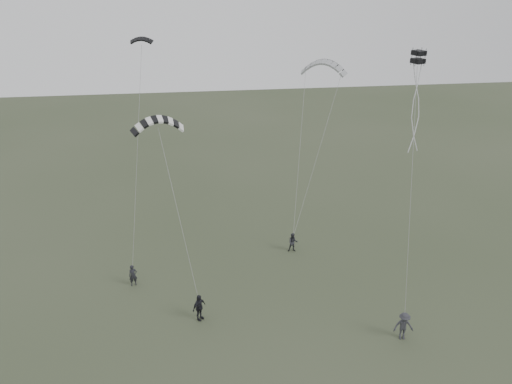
{
  "coord_description": "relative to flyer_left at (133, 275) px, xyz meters",
  "views": [
    {
      "loc": [
        -4.11,
        -26.86,
        20.54
      ],
      "look_at": [
        0.53,
        4.94,
        6.59
      ],
      "focal_mm": 35.0,
      "sensor_mm": 36.0,
      "label": 1
    }
  ],
  "objects": [
    {
      "name": "kite_pale_large",
      "position": [
        16.44,
        11.11,
        12.93
      ],
      "size": [
        4.08,
        3.12,
        1.81
      ],
      "primitive_type": null,
      "rotation": [
        0.27,
        0.0,
        -0.53
      ],
      "color": "#96989B",
      "rests_on": "flyer_right"
    },
    {
      "name": "flyer_right",
      "position": [
        12.39,
        3.07,
        -0.0
      ],
      "size": [
        0.84,
        0.68,
        1.6
      ],
      "primitive_type": "imported",
      "rotation": [
        0.0,
        0.0,
        -0.1
      ],
      "color": "#28292E",
      "rests_on": "ground"
    },
    {
      "name": "kite_striped",
      "position": [
        2.55,
        0.8,
        11.18
      ],
      "size": [
        3.57,
        1.92,
        1.48
      ],
      "primitive_type": null,
      "rotation": [
        0.28,
        0.0,
        0.23
      ],
      "color": "black",
      "rests_on": "flyer_center"
    },
    {
      "name": "flyer_center",
      "position": [
        4.54,
        -4.64,
        0.12
      ],
      "size": [
        1.1,
        1.08,
        1.86
      ],
      "primitive_type": "imported",
      "rotation": [
        0.0,
        0.0,
        0.76
      ],
      "color": "black",
      "rests_on": "ground"
    },
    {
      "name": "kite_dark_small",
      "position": [
        1.62,
        5.68,
        15.69
      ],
      "size": [
        1.63,
        0.87,
        0.65
      ],
      "primitive_type": null,
      "rotation": [
        0.41,
        0.0,
        -0.16
      ],
      "color": "black",
      "rests_on": "flyer_left"
    },
    {
      "name": "ground",
      "position": [
        8.46,
        -4.51,
        -0.81
      ],
      "size": [
        140.0,
        140.0,
        0.0
      ],
      "primitive_type": "plane",
      "color": "#374129",
      "rests_on": "ground"
    },
    {
      "name": "flyer_far",
      "position": [
        16.81,
        -8.32,
        0.13
      ],
      "size": [
        1.29,
        0.84,
        1.87
      ],
      "primitive_type": "imported",
      "rotation": [
        0.0,
        0.0,
        -0.12
      ],
      "color": "#2D2E33",
      "rests_on": "ground"
    },
    {
      "name": "flyer_left",
      "position": [
        0.0,
        0.0,
        0.0
      ],
      "size": [
        0.66,
        0.52,
        1.61
      ],
      "primitive_type": "imported",
      "rotation": [
        0.0,
        0.0,
        0.25
      ],
      "color": "black",
      "rests_on": "ground"
    },
    {
      "name": "kite_box",
      "position": [
        17.54,
        -4.27,
        15.56
      ],
      "size": [
        0.82,
        0.83,
        0.73
      ],
      "primitive_type": null,
      "rotation": [
        0.04,
        0.0,
        0.4
      ],
      "color": "black",
      "rests_on": "flyer_far"
    }
  ]
}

